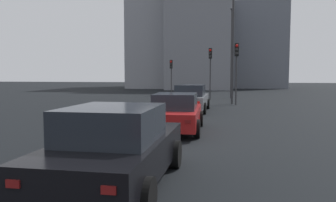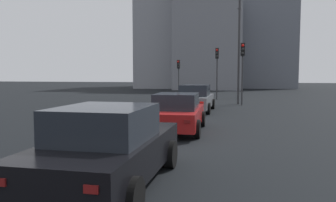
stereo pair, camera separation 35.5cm
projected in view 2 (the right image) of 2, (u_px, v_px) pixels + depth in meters
ground_plane at (173, 137)px, 12.01m from camera, size 160.00×160.00×0.20m
car_grey_lead at (195, 98)px, 19.51m from camera, size 4.80×2.06×1.56m
car_red_second at (177, 113)px, 12.56m from camera, size 4.27×2.06×1.46m
car_black_third at (109, 147)px, 6.42m from camera, size 4.50×2.09×1.57m
traffic_light_near_left at (178, 70)px, 34.84m from camera, size 0.32×0.30×3.70m
traffic_light_near_right at (243, 61)px, 23.02m from camera, size 0.32×0.29×4.35m
traffic_light_far_left at (217, 63)px, 28.41m from camera, size 0.32×0.29×4.44m
street_lamp_kerbside at (239, 34)px, 23.77m from camera, size 0.56×0.36×8.84m
street_lamp_far at (239, 46)px, 29.90m from camera, size 0.56×0.36×8.21m
building_facade_left at (261, 47)px, 54.67m from camera, size 9.84×10.26×13.49m
building_facade_center at (210, 37)px, 49.75m from camera, size 10.66×9.55×15.68m
building_facade_right at (165, 37)px, 56.10m from camera, size 13.90×6.92×17.02m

